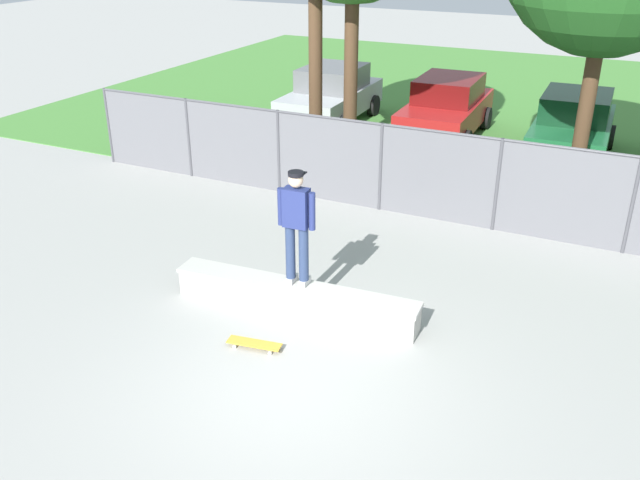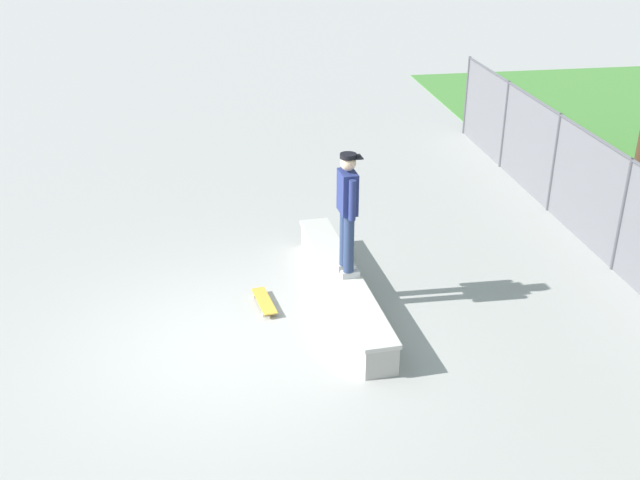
{
  "view_description": "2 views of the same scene",
  "coord_description": "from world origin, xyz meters",
  "views": [
    {
      "loc": [
        3.45,
        -6.38,
        5.59
      ],
      "look_at": [
        -0.59,
        2.01,
        1.18
      ],
      "focal_mm": 38.15,
      "sensor_mm": 36.0,
      "label": 1
    },
    {
      "loc": [
        8.58,
        -0.13,
        5.66
      ],
      "look_at": [
        -0.36,
        1.31,
        1.29
      ],
      "focal_mm": 42.16,
      "sensor_mm": 36.0,
      "label": 2
    }
  ],
  "objects": [
    {
      "name": "grass_strip",
      "position": [
        0.0,
        16.51,
        0.01
      ],
      "size": [
        28.88,
        20.0,
        0.02
      ],
      "primitive_type": "cube",
      "color": "#478438",
      "rests_on": "ground"
    },
    {
      "name": "ground_plane",
      "position": [
        0.0,
        0.0,
        0.0
      ],
      "size": [
        80.0,
        80.0,
        0.0
      ],
      "primitive_type": "plane",
      "color": "#9E9E99"
    },
    {
      "name": "concrete_ledge",
      "position": [
        -0.89,
        1.74,
        0.24
      ],
      "size": [
        3.99,
        0.74,
        0.47
      ],
      "color": "#A8A59E",
      "rests_on": "ground"
    },
    {
      "name": "chainlink_fence",
      "position": [
        0.0,
        6.21,
        1.01
      ],
      "size": [
        16.95,
        0.07,
        1.87
      ],
      "color": "#4C4C51",
      "rests_on": "ground"
    },
    {
      "name": "car_green",
      "position": [
        1.95,
        11.56,
        0.84
      ],
      "size": [
        2.1,
        4.24,
        1.66
      ],
      "color": "#1E6638",
      "rests_on": "ground"
    },
    {
      "name": "car_silver",
      "position": [
        -5.0,
        11.97,
        0.84
      ],
      "size": [
        2.1,
        4.24,
        1.66
      ],
      "color": "#B7BABF",
      "rests_on": "ground"
    },
    {
      "name": "car_red",
      "position": [
        -1.47,
        12.02,
        0.84
      ],
      "size": [
        2.1,
        4.24,
        1.66
      ],
      "color": "#B21E1E",
      "rests_on": "ground"
    },
    {
      "name": "skateboard",
      "position": [
        -0.95,
        0.58,
        0.07
      ],
      "size": [
        0.82,
        0.32,
        0.09
      ],
      "color": "gold",
      "rests_on": "ground"
    },
    {
      "name": "skateboarder",
      "position": [
        -0.86,
        1.78,
        1.5
      ],
      "size": [
        0.6,
        0.32,
        1.84
      ],
      "color": "beige",
      "rests_on": "concrete_ledge"
    }
  ]
}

